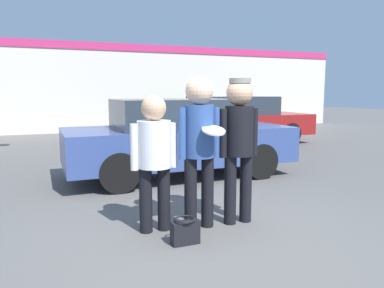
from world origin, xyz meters
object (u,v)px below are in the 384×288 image
at_px(parked_car_near, 178,138).
at_px(handbag, 185,231).
at_px(person_right, 239,136).
at_px(person_left, 154,152).
at_px(parked_car_far, 234,120).
at_px(shrub, 170,116).
at_px(person_middle_with_frisbee, 199,138).

bearing_deg(parked_car_near, handbag, -108.80).
bearing_deg(person_right, person_left, 173.86).
bearing_deg(handbag, person_left, 111.07).
bearing_deg(handbag, parked_car_far, 57.71).
xyz_separation_m(person_right, handbag, (-0.85, -0.38, -0.95)).
xyz_separation_m(person_left, parked_car_far, (4.46, 6.26, -0.19)).
bearing_deg(shrub, person_middle_with_frisbee, -107.08).
distance_m(person_middle_with_frisbee, parked_car_far, 7.48).
distance_m(person_right, parked_car_far, 7.23).
distance_m(person_left, parked_car_far, 7.69).
distance_m(parked_car_far, handbag, 8.01).
height_order(person_left, parked_car_far, person_left).
xyz_separation_m(person_left, person_middle_with_frisbee, (0.52, -0.10, 0.14)).
height_order(person_middle_with_frisbee, parked_car_far, person_middle_with_frisbee).
distance_m(person_middle_with_frisbee, parked_car_near, 2.85).
bearing_deg(handbag, person_right, 23.92).
xyz_separation_m(parked_car_far, shrub, (-0.58, 4.55, -0.15)).
bearing_deg(parked_car_far, parked_car_near, -131.45).
distance_m(person_right, parked_car_near, 2.77).
relative_size(person_middle_with_frisbee, handbag, 6.01).
xyz_separation_m(person_middle_with_frisbee, person_right, (0.52, -0.01, -0.00)).
bearing_deg(person_middle_with_frisbee, handbag, -130.40).
relative_size(person_right, shrub, 1.49).
distance_m(person_left, parked_car_near, 2.92).
bearing_deg(person_middle_with_frisbee, parked_car_near, 75.03).
relative_size(person_right, parked_car_near, 0.42).
distance_m(person_right, shrub, 11.29).
height_order(person_middle_with_frisbee, shrub, person_middle_with_frisbee).
bearing_deg(person_middle_with_frisbee, shrub, 72.92).
bearing_deg(parked_car_far, person_right, -118.17).
height_order(person_left, person_middle_with_frisbee, person_middle_with_frisbee).
distance_m(person_middle_with_frisbee, handbag, 1.08).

